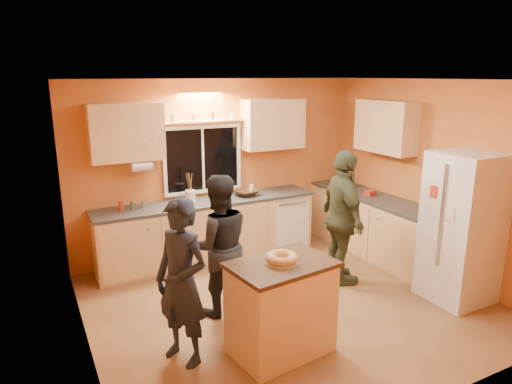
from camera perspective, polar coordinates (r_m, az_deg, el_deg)
ground at (r=5.63m, az=4.12°, el=-13.69°), size 4.50×4.50×0.00m
room_shell at (r=5.48m, az=3.26°, el=3.55°), size 4.54×4.04×2.61m
back_counter at (r=6.84m, az=-3.14°, el=-4.33°), size 4.23×0.62×0.90m
right_counter at (r=6.93m, az=15.94°, el=-4.64°), size 0.62×1.84×0.90m
refrigerator at (r=5.93m, az=24.38°, el=-4.09°), size 0.72×0.70×1.80m
island at (r=4.55m, az=3.13°, el=-14.15°), size 1.04×0.78×0.94m
bundt_pastry at (r=4.33m, az=3.22°, el=-8.25°), size 0.31×0.31×0.09m
person_left at (r=4.34m, az=-9.28°, el=-11.10°), size 0.62×0.69×1.60m
person_center at (r=5.13m, az=-4.77°, el=-6.68°), size 0.87×0.72×1.62m
person_right at (r=5.93m, az=10.76°, el=-3.23°), size 0.65×1.10×1.75m
mixing_bowl at (r=6.81m, az=-1.23°, el=-0.08°), size 0.43×0.43×0.09m
utensil_crock at (r=6.52m, az=-8.21°, el=-0.52°), size 0.14×0.14×0.17m
potted_plant at (r=6.22m, az=21.28°, el=-1.33°), size 0.36×0.33×0.33m
red_box at (r=7.04m, az=14.04°, el=-0.10°), size 0.18×0.15×0.07m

